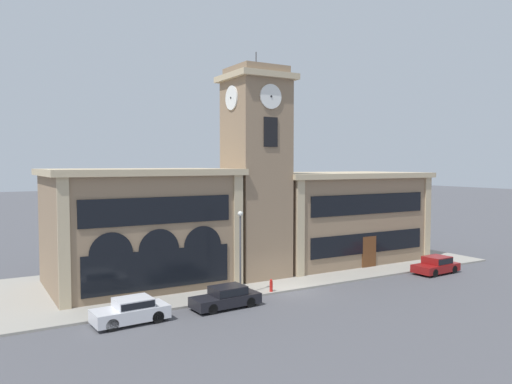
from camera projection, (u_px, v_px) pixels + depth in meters
The scene contains 10 objects.
ground_plane at pixel (294, 291), 35.06m from camera, with size 300.00×300.00×0.00m, color #4C4C51.
sidewalk_kerb at pixel (246, 272), 41.02m from camera, with size 43.05×13.86×0.15m.
clock_tower at pixel (256, 173), 39.08m from camera, with size 4.92×4.92×17.63m.
town_hall_left_wing at pixel (139, 227), 36.81m from camera, with size 13.35×9.45×8.62m.
town_hall_right_wing at pixel (336, 216), 46.29m from camera, with size 15.82×9.45×8.17m.
parked_car_near at pixel (131, 310), 28.04m from camera, with size 4.28×2.06×1.42m.
parked_car_mid at pixel (226, 296), 31.08m from camera, with size 4.42×1.98×1.35m.
parked_car_far at pixel (436, 265), 40.84m from camera, with size 4.13×2.09×1.39m.
street_lamp at pixel (240, 240), 33.29m from camera, with size 0.36×0.36×5.68m.
fire_hydrant at pixel (271, 285), 34.45m from camera, with size 0.22×0.22×0.87m.
Camera 1 is at (-19.82, -28.50, 8.96)m, focal length 35.00 mm.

